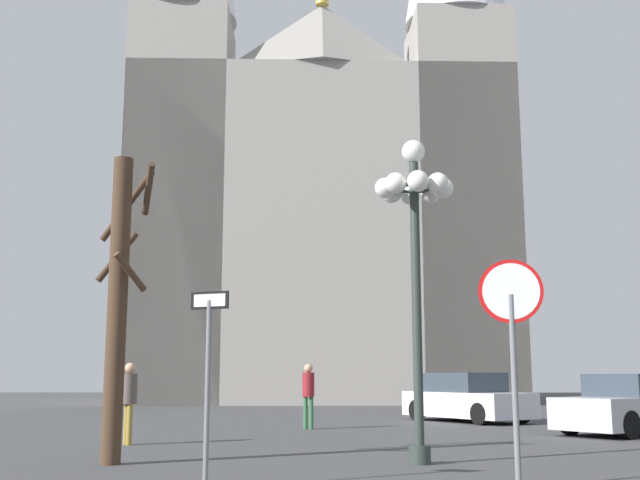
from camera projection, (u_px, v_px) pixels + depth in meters
The scene contains 9 objects.
cathedral at pixel (320, 177), 43.98m from camera, with size 20.56×13.66×39.34m.
stop_sign at pixel (512, 323), 10.27m from camera, with size 0.85×0.20×2.95m.
one_way_arrow_sign at pixel (208, 367), 10.07m from camera, with size 0.53×0.24×2.51m.
street_lamp at pixel (415, 225), 13.26m from camera, with size 1.36×1.36×5.46m.
bare_tree at pixel (119, 298), 13.00m from camera, with size 1.08×1.09×5.11m.
parked_car_near_silver at pixel (637, 406), 19.07m from camera, with size 4.71×3.96×1.45m.
parked_car_far_white at pixel (466, 399), 24.20m from camera, with size 3.75×4.62×1.50m.
pedestrian_walking at pixel (129, 395), 16.23m from camera, with size 0.32×0.32×1.68m.
pedestrian_standing at pixel (308, 389), 20.92m from camera, with size 0.32×0.32×1.73m.
Camera 1 is at (-0.21, -6.64, 1.42)m, focal length 43.60 mm.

